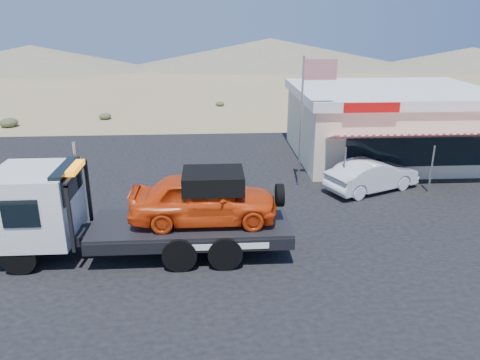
# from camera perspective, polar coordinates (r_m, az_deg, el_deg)

# --- Properties ---
(ground) EXTENTS (120.00, 120.00, 0.00)m
(ground) POSITION_cam_1_polar(r_m,az_deg,el_deg) (17.87, -5.29, -6.10)
(ground) COLOR #8F7851
(ground) RESTS_ON ground
(asphalt_lot) EXTENTS (32.00, 24.00, 0.02)m
(asphalt_lot) POSITION_cam_1_polar(r_m,az_deg,el_deg) (20.64, 0.46, -2.33)
(asphalt_lot) COLOR black
(asphalt_lot) RESTS_ON ground
(tow_truck) EXTENTS (9.50, 2.82, 3.18)m
(tow_truck) POSITION_cam_1_polar(r_m,az_deg,el_deg) (15.82, -12.46, -3.23)
(tow_truck) COLOR black
(tow_truck) RESTS_ON asphalt_lot
(white_sedan) EXTENTS (4.70, 3.25, 1.47)m
(white_sedan) POSITION_cam_1_polar(r_m,az_deg,el_deg) (22.21, 15.80, 0.56)
(white_sedan) COLOR silver
(white_sedan) RESTS_ON asphalt_lot
(jerky_store) EXTENTS (10.40, 9.97, 3.90)m
(jerky_store) POSITION_cam_1_polar(r_m,az_deg,el_deg) (27.55, 17.59, 6.69)
(jerky_store) COLOR beige
(jerky_store) RESTS_ON asphalt_lot
(flagpole) EXTENTS (1.55, 0.10, 6.00)m
(flagpole) POSITION_cam_1_polar(r_m,az_deg,el_deg) (21.41, 8.15, 8.76)
(flagpole) COLOR #99999E
(flagpole) RESTS_ON asphalt_lot
(distant_hills) EXTENTS (126.00, 48.00, 4.20)m
(distant_hills) POSITION_cam_1_polar(r_m,az_deg,el_deg) (72.23, -12.29, 14.56)
(distant_hills) COLOR #726B59
(distant_hills) RESTS_ON ground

